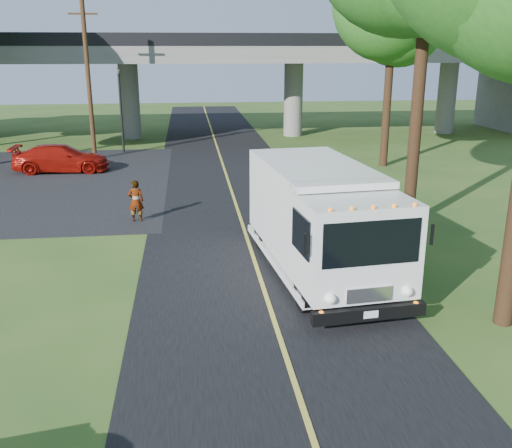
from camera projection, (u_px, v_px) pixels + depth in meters
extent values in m
plane|color=#2F511D|center=(286.00, 358.00, 12.28)|extent=(120.00, 120.00, 0.00)
cube|color=black|center=(242.00, 223.00, 21.76)|extent=(7.00, 90.00, 0.02)
cube|color=black|center=(4.00, 183.00, 28.09)|extent=(16.00, 18.00, 0.01)
cube|color=gold|center=(242.00, 222.00, 21.75)|extent=(0.12, 90.00, 0.01)
cube|color=slate|center=(212.00, 53.00, 40.84)|extent=(50.00, 9.00, 1.20)
cube|color=black|center=(215.00, 39.00, 36.40)|extent=(50.00, 0.25, 0.80)
cube|color=black|center=(209.00, 41.00, 44.74)|extent=(50.00, 0.25, 0.80)
cylinder|color=slate|center=(130.00, 101.00, 41.13)|extent=(1.40, 1.40, 5.40)
cylinder|color=slate|center=(293.00, 99.00, 42.50)|extent=(1.40, 1.40, 5.40)
cylinder|color=slate|center=(447.00, 98.00, 43.87)|extent=(1.40, 1.40, 5.40)
cylinder|color=black|center=(121.00, 111.00, 35.47)|extent=(0.14, 0.14, 5.20)
imported|color=black|center=(119.00, 78.00, 34.88)|extent=(0.18, 0.22, 1.10)
cylinder|color=#472D19|center=(89.00, 82.00, 32.84)|extent=(0.26, 0.26, 9.00)
cube|color=#472D19|center=(83.00, 14.00, 31.75)|extent=(1.60, 0.10, 0.10)
cylinder|color=#382314|center=(416.00, 122.00, 20.38)|extent=(0.44, 0.44, 7.70)
cylinder|color=#382314|center=(387.00, 106.00, 31.28)|extent=(0.44, 0.44, 6.65)
sphere|color=#25681B|center=(393.00, 12.00, 29.84)|extent=(5.58, 5.58, 5.58)
sphere|color=#25681B|center=(406.00, 5.00, 29.43)|extent=(4.96, 4.96, 4.96)
cube|color=white|center=(311.00, 203.00, 17.25)|extent=(3.20, 5.22, 2.54)
cube|color=white|center=(354.00, 244.00, 14.01)|extent=(2.90, 2.30, 2.32)
cube|color=black|center=(372.00, 243.00, 12.98)|extent=(2.37, 0.33, 1.07)
cube|color=black|center=(369.00, 313.00, 13.38)|extent=(2.83, 0.49, 0.32)
cube|color=white|center=(314.00, 256.00, 17.29)|extent=(3.36, 6.79, 0.20)
cylinder|color=black|center=(305.00, 292.00, 14.36)|extent=(0.42, 1.04, 1.02)
cylinder|color=black|center=(390.00, 284.00, 14.84)|extent=(0.42, 1.04, 1.02)
cylinder|color=black|center=(262.00, 234.00, 18.79)|extent=(0.42, 1.04, 1.02)
cylinder|color=black|center=(329.00, 230.00, 19.27)|extent=(0.42, 1.04, 1.02)
imported|color=#981109|center=(61.00, 158.00, 30.51)|extent=(5.03, 2.10, 1.45)
imported|color=gray|center=(136.00, 201.00, 21.70)|extent=(0.61, 0.42, 1.62)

